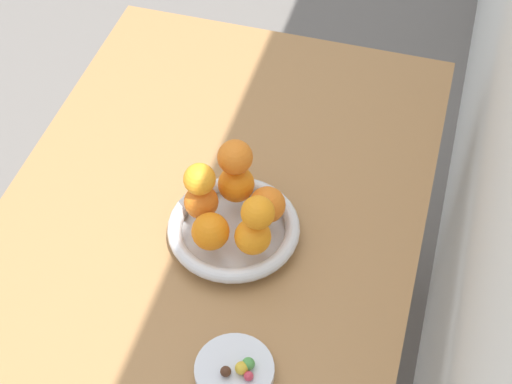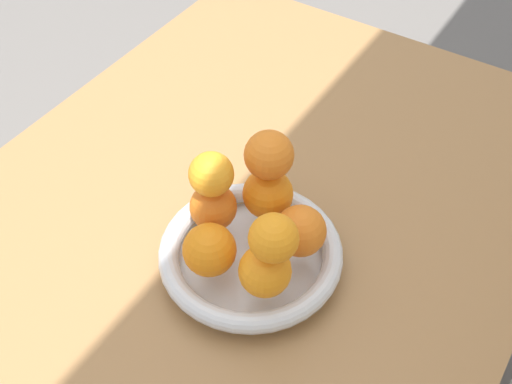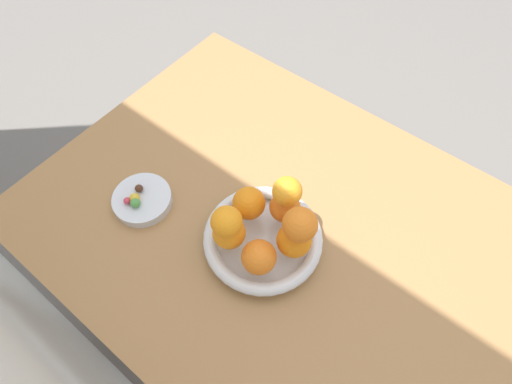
{
  "view_description": "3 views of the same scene",
  "coord_description": "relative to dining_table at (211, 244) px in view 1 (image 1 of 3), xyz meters",
  "views": [
    {
      "loc": [
        0.84,
        0.33,
        1.83
      ],
      "look_at": [
        0.01,
        0.09,
        0.84
      ],
      "focal_mm": 55.0,
      "sensor_mm": 36.0,
      "label": 1
    },
    {
      "loc": [
        0.45,
        0.33,
        1.4
      ],
      "look_at": [
        0.01,
        0.05,
        0.84
      ],
      "focal_mm": 45.0,
      "sensor_mm": 36.0,
      "label": 2
    },
    {
      "loc": [
        -0.16,
        0.33,
        1.47
      ],
      "look_at": [
        0.07,
        0.04,
        0.88
      ],
      "focal_mm": 28.0,
      "sensor_mm": 36.0,
      "label": 3
    }
  ],
  "objects": [
    {
      "name": "orange_0",
      "position": [
        0.09,
        0.04,
        0.16
      ],
      "size": [
        0.06,
        0.06,
        0.06
      ],
      "primitive_type": "sphere",
      "color": "orange",
      "rests_on": "fruit_bowl"
    },
    {
      "name": "candy_ball_2",
      "position": [
        0.31,
        0.13,
        0.12
      ],
      "size": [
        0.02,
        0.02,
        0.02
      ],
      "primitive_type": "sphere",
      "color": "#472819",
      "rests_on": "candy_dish"
    },
    {
      "name": "orange_6",
      "position": [
        -0.03,
        0.04,
        0.22
      ],
      "size": [
        0.06,
        0.06,
        0.06
      ],
      "primitive_type": "sphere",
      "color": "orange",
      "rests_on": "orange_3"
    },
    {
      "name": "orange_5",
      "position": [
        0.03,
        0.0,
        0.22
      ],
      "size": [
        0.05,
        0.05,
        0.05
      ],
      "primitive_type": "sphere",
      "color": "orange",
      "rests_on": "orange_4"
    },
    {
      "name": "candy_ball_0",
      "position": [
        0.3,
        0.15,
        0.12
      ],
      "size": [
        0.02,
        0.02,
        0.02
      ],
      "primitive_type": "sphere",
      "color": "gold",
      "rests_on": "candy_dish"
    },
    {
      "name": "candy_ball_3",
      "position": [
        0.3,
        0.16,
        0.12
      ],
      "size": [
        0.02,
        0.02,
        0.02
      ],
      "primitive_type": "sphere",
      "color": "#C6384C",
      "rests_on": "candy_dish"
    },
    {
      "name": "orange_4",
      "position": [
        0.03,
        -0.0,
        0.16
      ],
      "size": [
        0.06,
        0.06,
        0.06
      ],
      "primitive_type": "sphere",
      "color": "orange",
      "rests_on": "fruit_bowl"
    },
    {
      "name": "candy_dish",
      "position": [
        0.29,
        0.14,
        0.1
      ],
      "size": [
        0.12,
        0.12,
        0.02
      ],
      "primitive_type": "cylinder",
      "color": "silver",
      "rests_on": "dining_table"
    },
    {
      "name": "orange_7",
      "position": [
        0.08,
        0.11,
        0.22
      ],
      "size": [
        0.06,
        0.06,
        0.06
      ],
      "primitive_type": "sphere",
      "color": "orange",
      "rests_on": "orange_1"
    },
    {
      "name": "orange_1",
      "position": [
        0.08,
        0.11,
        0.16
      ],
      "size": [
        0.06,
        0.06,
        0.06
      ],
      "primitive_type": "sphere",
      "color": "orange",
      "rests_on": "fruit_bowl"
    },
    {
      "name": "dining_table",
      "position": [
        0.0,
        0.0,
        0.0
      ],
      "size": [
        1.1,
        0.76,
        0.74
      ],
      "color": "#9E7042",
      "rests_on": "ground_plane"
    },
    {
      "name": "orange_3",
      "position": [
        -0.02,
        0.05,
        0.16
      ],
      "size": [
        0.06,
        0.06,
        0.06
      ],
      "primitive_type": "sphere",
      "color": "orange",
      "rests_on": "fruit_bowl"
    },
    {
      "name": "candy_ball_1",
      "position": [
        0.29,
        0.16,
        0.12
      ],
      "size": [
        0.02,
        0.02,
        0.02
      ],
      "primitive_type": "sphere",
      "color": "#4C9947",
      "rests_on": "candy_dish"
    },
    {
      "name": "orange_2",
      "position": [
        0.01,
        0.11,
        0.16
      ],
      "size": [
        0.06,
        0.06,
        0.06
      ],
      "primitive_type": "sphere",
      "color": "orange",
      "rests_on": "fruit_bowl"
    },
    {
      "name": "fruit_bowl",
      "position": [
        0.04,
        0.06,
        0.11
      ],
      "size": [
        0.23,
        0.23,
        0.04
      ],
      "color": "silver",
      "rests_on": "dining_table"
    }
  ]
}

